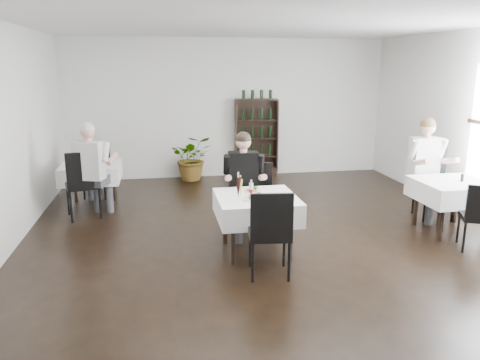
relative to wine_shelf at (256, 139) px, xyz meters
name	(u,v)px	position (x,y,z in m)	size (l,w,h in m)	color
room_shell	(280,140)	(-0.60, -4.31, 0.65)	(9.00, 9.00, 9.00)	black
wine_shelf	(256,139)	(0.00, 0.00, 0.00)	(0.90, 0.28, 1.75)	black
main_table	(256,207)	(-0.90, -4.31, -0.23)	(1.03, 1.03, 0.77)	black
left_table	(91,172)	(-3.30, -1.81, -0.23)	(0.98, 0.98, 0.77)	black
right_table	(452,191)	(2.10, -4.01, -0.23)	(0.98, 0.98, 0.77)	black
potted_tree	(193,158)	(-1.43, -0.11, -0.36)	(0.88, 0.76, 0.98)	#2E5C1F
main_chair_far	(255,194)	(-0.77, -3.60, -0.25)	(0.59, 0.60, 1.04)	black
main_chair_near	(270,229)	(-0.90, -5.10, -0.25)	(0.54, 0.54, 1.05)	black
left_chair_far	(97,167)	(-3.29, -1.08, -0.29)	(0.51, 0.51, 0.97)	black
left_chair_near	(83,180)	(-3.34, -2.48, -0.21)	(0.63, 0.63, 1.12)	black
right_chair_far	(432,178)	(2.24, -3.29, -0.20)	(0.58, 0.59, 1.13)	black
right_chair_near	(480,213)	(2.01, -4.79, -0.31)	(0.56, 0.56, 0.94)	black
diner_main	(244,177)	(-0.95, -3.67, 0.03)	(0.59, 0.59, 1.51)	#3A3A41
diner_left_far	(91,159)	(-3.39, -1.14, -0.13)	(0.52, 0.56, 1.24)	#3A3A41
diner_left_near	(92,163)	(-3.18, -2.46, 0.07)	(0.67, 0.72, 1.57)	#3A3A41
diner_right_far	(428,161)	(2.07, -3.37, 0.09)	(0.63, 0.63, 1.62)	#3A3A41
plate_far	(253,190)	(-0.90, -4.09, -0.06)	(0.24, 0.24, 0.07)	white
plate_near	(256,198)	(-0.94, -4.46, -0.06)	(0.34, 0.34, 0.08)	white
pilsner_dark	(238,187)	(-1.15, -4.36, 0.06)	(0.08, 0.08, 0.34)	black
pilsner_lager	(240,187)	(-1.10, -4.26, 0.03)	(0.06, 0.06, 0.27)	gold
coke_bottle	(251,190)	(-0.97, -4.31, 0.01)	(0.06, 0.06, 0.22)	silver
napkin_cutlery	(279,199)	(-0.65, -4.54, -0.07)	(0.19, 0.21, 0.02)	black
pepper_mill	(462,178)	(2.22, -4.05, -0.02)	(0.04, 0.04, 0.11)	black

